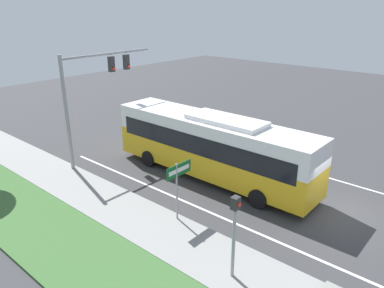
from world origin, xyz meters
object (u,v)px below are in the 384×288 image
object	(u,v)px
signal_gantry	(93,85)
street_sign	(178,179)
bus	(212,144)
pedestrian_signal	(235,225)

from	to	relation	value
signal_gantry	street_sign	bearing A→B (deg)	-102.43
signal_gantry	street_sign	distance (m)	8.96
bus	pedestrian_signal	xyz separation A→B (m)	(-6.01, -5.63, 0.21)
pedestrian_signal	street_sign	bearing A→B (deg)	68.68
signal_gantry	pedestrian_signal	size ratio (longest dim) A/B	2.04
signal_gantry	street_sign	world-z (taller)	signal_gantry
signal_gantry	pedestrian_signal	bearing A→B (deg)	-105.41
pedestrian_signal	street_sign	world-z (taller)	pedestrian_signal
pedestrian_signal	bus	bearing A→B (deg)	43.15
bus	street_sign	bearing A→B (deg)	-159.95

